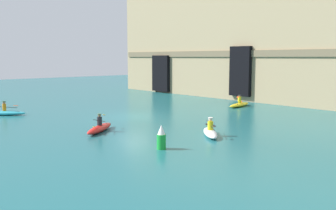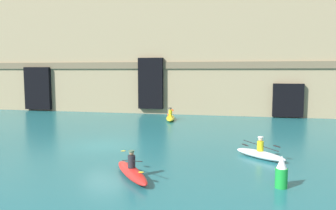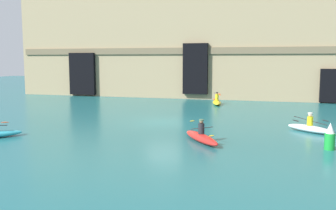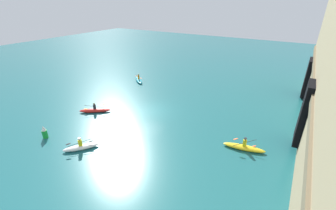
{
  "view_description": "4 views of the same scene",
  "coord_description": "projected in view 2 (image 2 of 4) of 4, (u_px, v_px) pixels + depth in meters",
  "views": [
    {
      "loc": [
        24.63,
        -17.83,
        4.83
      ],
      "look_at": [
        2.78,
        1.32,
        1.11
      ],
      "focal_mm": 40.0,
      "sensor_mm": 36.0,
      "label": 1
    },
    {
      "loc": [
        8.11,
        -18.61,
        4.62
      ],
      "look_at": [
        3.48,
        3.0,
        2.32
      ],
      "focal_mm": 35.0,
      "sensor_mm": 36.0,
      "label": 2
    },
    {
      "loc": [
        7.29,
        -24.28,
        4.27
      ],
      "look_at": [
        0.44,
        -0.47,
        1.26
      ],
      "focal_mm": 40.0,
      "sensor_mm": 36.0,
      "label": 3
    },
    {
      "loc": [
        19.3,
        14.03,
        12.08
      ],
      "look_at": [
        0.26,
        2.55,
        1.5
      ],
      "focal_mm": 24.0,
      "sensor_mm": 36.0,
      "label": 4
    }
  ],
  "objects": [
    {
      "name": "kayak_yellow",
      "position": [
        170.0,
        118.0,
        30.91
      ],
      "size": [
        1.38,
        3.67,
        1.17
      ],
      "rotation": [
        0.0,
        0.0,
        4.89
      ],
      "color": "yellow",
      "rests_on": "ground"
    },
    {
      "name": "kayak_red",
      "position": [
        132.0,
        172.0,
        14.25
      ],
      "size": [
        2.64,
        3.28,
        1.19
      ],
      "rotation": [
        0.0,
        0.0,
        5.34
      ],
      "color": "red",
      "rests_on": "ground"
    },
    {
      "name": "cliff_bluff",
      "position": [
        161.0,
        51.0,
        37.52
      ],
      "size": [
        44.16,
        6.39,
        13.94
      ],
      "color": "#9E8966",
      "rests_on": "ground"
    },
    {
      "name": "ground_plane",
      "position": [
        103.0,
        146.0,
        20.27
      ],
      "size": [
        120.0,
        120.0,
        0.0
      ],
      "primitive_type": "plane",
      "color": "#1E6066"
    },
    {
      "name": "kayak_white",
      "position": [
        260.0,
        154.0,
        17.36
      ],
      "size": [
        2.81,
        2.48,
        1.16
      ],
      "rotation": [
        0.0,
        0.0,
        2.46
      ],
      "color": "white",
      "rests_on": "ground"
    },
    {
      "name": "marker_buoy",
      "position": [
        281.0,
        173.0,
        12.94
      ],
      "size": [
        0.48,
        0.48,
        1.3
      ],
      "color": "green",
      "rests_on": "ground"
    }
  ]
}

